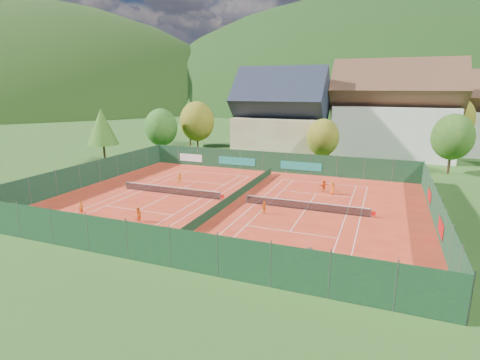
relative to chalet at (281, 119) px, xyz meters
name	(u,v)px	position (x,y,z in m)	size (l,w,h in m)	color
ground	(233,202)	(3.00, -30.00, -6.64)	(600.00, 600.00, 0.00)	#254D18
clay_pad	(233,202)	(3.00, -30.00, -6.62)	(40.00, 32.00, 0.01)	red
court_markings_left	(171,194)	(-5.00, -30.00, -6.61)	(11.03, 23.83, 0.00)	white
court_markings_right	(305,210)	(11.00, -30.00, -6.61)	(11.03, 23.83, 0.00)	white
tennis_net_left	(172,190)	(-4.85, -30.00, -6.12)	(13.30, 0.10, 1.02)	#59595B
tennis_net_right	(307,205)	(11.15, -30.00, -6.12)	(13.30, 0.10, 1.02)	#59595B
court_divider	(233,197)	(3.00, -30.00, -6.12)	(0.03, 28.80, 1.00)	#12331D
fence_north	(271,162)	(2.54, -14.01, -5.16)	(40.00, 0.10, 3.00)	#153A21
fence_south	(148,244)	(3.00, -46.00, -5.12)	(40.00, 0.04, 3.00)	#14391E
fence_west	(90,174)	(-17.00, -30.00, -5.12)	(0.04, 32.00, 3.00)	#153C25
fence_east	(436,210)	(23.00, -29.95, -5.14)	(0.09, 32.00, 3.00)	#153B23
chalet	(281,119)	(0.00, 0.00, 0.00)	(16.20, 12.00, 16.00)	beige
hotel_block_a	(393,116)	(19.00, 6.00, 0.76)	(21.60, 11.00, 17.25)	silver
hotel_block_b	(474,119)	(33.00, 14.00, -0.01)	(17.28, 10.00, 15.50)	silver
tree_west_front	(161,127)	(-19.00, -10.00, -1.23)	(5.72, 5.72, 8.69)	#462E19
tree_west_mid	(197,121)	(-15.00, -4.00, -0.56)	(6.44, 6.44, 9.78)	#412917
tree_west_back	(189,114)	(-21.00, 4.00, 0.11)	(5.60, 5.60, 10.00)	#4A341A
tree_center	(323,137)	(9.00, -8.00, -1.91)	(5.01, 5.01, 7.60)	#442E18
tree_east_front	(453,137)	(27.00, -6.00, -1.23)	(5.72, 5.72, 8.69)	#412A17
tree_west_side	(102,127)	(-25.00, -18.00, -0.56)	(5.04, 5.04, 9.00)	#4D301B
tree_east_back	(453,119)	(29.00, 10.00, 0.12)	(7.15, 7.15, 10.86)	#462D19
mountain_backdrop	(404,166)	(31.54, 203.48, -46.26)	(820.00, 530.00, 242.00)	black
ball_hopper	(310,250)	(13.56, -40.78, -6.07)	(0.34, 0.34, 0.80)	slate
loose_ball_0	(130,199)	(-8.21, -33.43, -6.59)	(0.07, 0.07, 0.07)	#CCD833
loose_ball_1	(222,251)	(7.08, -42.21, -6.59)	(0.07, 0.07, 0.07)	#CCD833
player_left_near	(81,208)	(-9.50, -39.43, -5.94)	(0.50, 0.33, 1.37)	#CF5C12
player_left_mid	(138,215)	(-2.80, -39.27, -5.89)	(0.71, 0.55, 1.46)	orange
player_left_far	(180,179)	(-6.35, -25.63, -5.85)	(1.00, 0.57, 1.54)	#CB5F12
player_right_near	(264,207)	(7.42, -32.70, -5.95)	(0.79, 0.33, 1.35)	orange
player_right_far_a	(333,188)	(12.80, -23.11, -5.85)	(0.76, 0.49, 1.55)	orange
player_right_far_b	(324,186)	(11.62, -22.15, -5.92)	(1.30, 0.42, 1.41)	#EA5014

